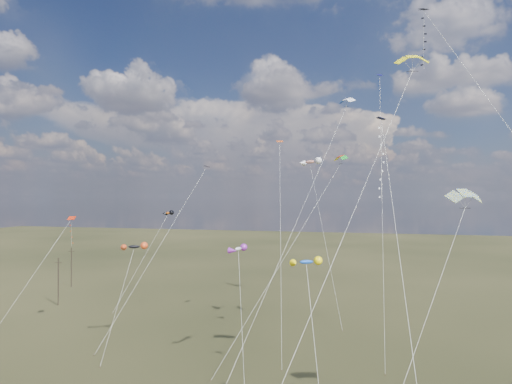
% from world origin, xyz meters
% --- Properties ---
extents(utility_pole_near, '(1.40, 0.20, 8.00)m').
position_xyz_m(utility_pole_near, '(-38.00, 30.00, 4.09)').
color(utility_pole_near, black).
rests_on(utility_pole_near, ground).
extents(utility_pole_far, '(1.40, 0.20, 8.00)m').
position_xyz_m(utility_pole_far, '(-46.00, 44.00, 4.09)').
color(utility_pole_far, black).
rests_on(utility_pole_far, ground).
extents(diamond_black_high, '(14.92, 27.00, 36.90)m').
position_xyz_m(diamond_black_high, '(19.92, 9.02, 31.53)').
color(diamond_black_high, black).
rests_on(diamond_black_high, ground).
extents(diamond_navy_tall, '(1.12, 23.24, 37.14)m').
position_xyz_m(diamond_navy_tall, '(14.84, 33.70, 31.92)').
color(diamond_navy_tall, '#0B0852').
rests_on(diamond_navy_tall, ground).
extents(diamond_black_mid, '(8.82, 14.69, 22.87)m').
position_xyz_m(diamond_black_mid, '(-11.65, 19.73, 15.35)').
color(diamond_black_mid, black).
rests_on(diamond_black_mid, ground).
extents(diamond_red_low, '(3.41, 13.66, 15.73)m').
position_xyz_m(diamond_red_low, '(-26.37, 17.10, 12.96)').
color(diamond_red_low, '#B5230C').
rests_on(diamond_red_low, ground).
extents(diamond_navy_right, '(3.17, 15.41, 24.94)m').
position_xyz_m(diamond_navy_right, '(14.90, 1.69, 20.59)').
color(diamond_navy_right, '#090D48').
rests_on(diamond_navy_right, ground).
extents(diamond_orange_center, '(3.81, 14.55, 26.20)m').
position_xyz_m(diamond_orange_center, '(2.37, 21.19, 18.64)').
color(diamond_orange_center, '#E45013').
rests_on(diamond_orange_center, ground).
extents(parafoil_yellow, '(12.81, 20.99, 31.27)m').
position_xyz_m(parafoil_yellow, '(17.37, 5.29, 30.45)').
color(parafoil_yellow, yellow).
rests_on(parafoil_yellow, ground).
extents(parafoil_blue_white, '(10.27, 26.12, 30.83)m').
position_xyz_m(parafoil_blue_white, '(10.75, 19.94, 30.03)').
color(parafoil_blue_white, '#123FBD').
rests_on(parafoil_blue_white, ground).
extents(parafoil_striped, '(9.06, 11.40, 19.43)m').
position_xyz_m(parafoil_striped, '(20.86, 1.25, 18.67)').
color(parafoil_striped, yellow).
rests_on(parafoil_striped, ground).
extents(parafoil_tricolor, '(12.67, 18.86, 24.27)m').
position_xyz_m(parafoil_tricolor, '(9.70, 24.26, 23.57)').
color(parafoil_tricolor, yellow).
rests_on(parafoil_tricolor, ground).
extents(novelty_black_orange, '(2.87, 8.35, 12.78)m').
position_xyz_m(novelty_black_orange, '(-14.58, 14.26, 12.22)').
color(novelty_black_orange, black).
rests_on(novelty_black_orange, ground).
extents(novelty_orange_black, '(6.74, 9.58, 16.10)m').
position_xyz_m(novelty_orange_black, '(-20.47, 35.68, 15.52)').
color(novelty_orange_black, orange).
rests_on(novelty_orange_black, ground).
extents(novelty_white_purple, '(4.29, 10.65, 13.15)m').
position_xyz_m(novelty_white_purple, '(-0.28, 11.60, 12.67)').
color(novelty_white_purple, silver).
rests_on(novelty_white_purple, ground).
extents(novelty_redwhite_stripe, '(8.70, 16.42, 25.10)m').
position_xyz_m(novelty_redwhite_stripe, '(3.18, 42.20, 24.37)').
color(novelty_redwhite_stripe, red).
rests_on(novelty_redwhite_stripe, ground).
extents(novelty_blue_yellow, '(3.79, 8.37, 13.76)m').
position_xyz_m(novelty_blue_yellow, '(9.13, -0.95, 13.28)').
color(novelty_blue_yellow, blue).
rests_on(novelty_blue_yellow, ground).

